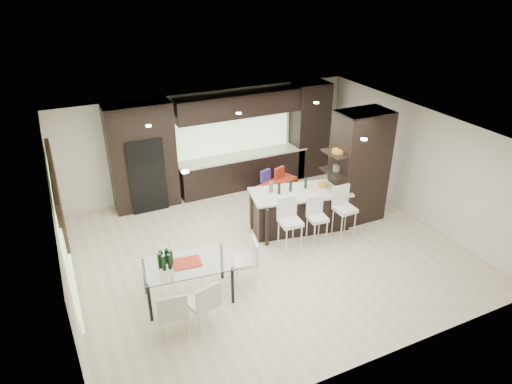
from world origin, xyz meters
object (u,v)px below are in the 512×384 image
stool_left (290,231)px  stool_right (344,218)px  bench (277,189)px  chair_far (172,313)px  floor_vase (271,205)px  chair_end (244,264)px  dining_table (188,281)px  chair_near (202,305)px  kitchen_island (299,209)px  stool_mid (317,226)px

stool_left → stool_right: (1.40, 0.00, -0.01)m
bench → chair_far: size_ratio=1.33×
floor_vase → chair_end: 2.17m
floor_vase → stool_left: bearing=-94.3°
floor_vase → chair_end: (-1.40, -1.65, -0.16)m
dining_table → chair_near: size_ratio=1.86×
kitchen_island → chair_far: kitchen_island is taller
chair_near → kitchen_island: bearing=19.4°
bench → chair_end: 3.73m
kitchen_island → dining_table: size_ratio=1.38×
stool_left → stool_right: size_ratio=1.02×
stool_right → floor_vase: (-1.31, 1.08, 0.09)m
bench → dining_table: dining_table is taller
floor_vase → chair_far: floor_vase is taller
stool_left → chair_near: bearing=-146.6°
kitchen_island → dining_table: kitchen_island is taller
stool_right → dining_table: bearing=-172.9°
chair_near → chair_far: bearing=165.3°
kitchen_island → stool_mid: 0.79m
floor_vase → chair_near: bearing=-136.2°
stool_left → chair_end: bearing=-152.3°
stool_left → kitchen_island: bearing=54.0°
stool_left → dining_table: 2.52m
kitchen_island → chair_end: (-2.02, -1.37, -0.04)m
stool_mid → chair_near: bearing=-150.6°
dining_table → stool_left: bearing=19.3°
stool_mid → chair_far: size_ratio=0.99×
chair_near → chair_end: (1.14, 0.79, -0.01)m
bench → chair_near: chair_near is taller
bench → stool_left: bearing=-132.6°
kitchen_island → chair_far: 4.26m
kitchen_island → stool_left: (-0.70, -0.81, 0.03)m
stool_left → dining_table: size_ratio=0.61×
kitchen_island → chair_end: 2.44m
kitchen_island → floor_vase: (-0.62, 0.27, 0.11)m
stool_right → chair_far: 4.58m
kitchen_island → chair_near: 3.82m
stool_right → floor_vase: size_ratio=0.84×
floor_vase → chair_end: bearing=-130.4°
stool_left → chair_end: stool_left is taller
stool_mid → chair_far: chair_far is taller
stool_left → stool_right: 1.40m
floor_vase → chair_far: 3.91m
floor_vase → dining_table: (-2.54, -1.65, -0.19)m
bench → chair_end: bearing=-148.5°
bench → floor_vase: bearing=-144.5°
kitchen_island → stool_left: 1.07m
stool_right → dining_table: size_ratio=0.60×
stool_left → bench: 2.59m
stool_left → bench: (0.95, 2.39, -0.28)m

